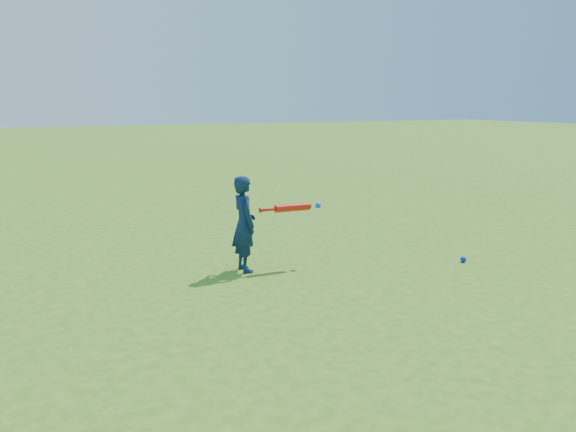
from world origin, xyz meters
name	(u,v)px	position (x,y,z in m)	size (l,w,h in m)	color
ground	(186,286)	(0.00, 0.00, 0.00)	(80.00, 80.00, 0.00)	#40731B
child	(244,224)	(0.72, 0.26, 0.49)	(0.36, 0.24, 0.99)	#0D1F40
ground_ball_blue	(463,259)	(2.98, -0.50, 0.03)	(0.07, 0.07, 0.07)	#0C1FD2
bat_swing	(295,207)	(1.27, 0.21, 0.63)	(0.71, 0.09, 0.08)	red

